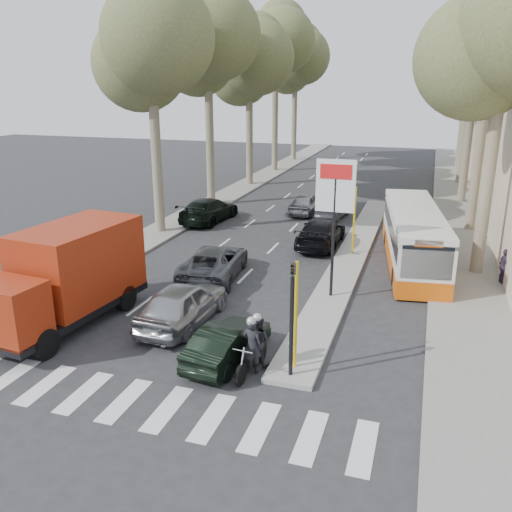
{
  "coord_description": "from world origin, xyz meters",
  "views": [
    {
      "loc": [
        6.61,
        -15.2,
        8.35
      ],
      "look_at": [
        0.18,
        4.72,
        1.6
      ],
      "focal_mm": 38.0,
      "sensor_mm": 36.0,
      "label": 1
    }
  ],
  "objects": [
    {
      "name": "red_truck",
      "position": [
        -5.28,
        -0.12,
        1.85
      ],
      "size": [
        3.09,
        6.75,
        3.49
      ],
      "rotation": [
        0.0,
        0.0,
        -0.1
      ],
      "color": "black",
      "rests_on": "ground"
    },
    {
      "name": "pedestrian_near",
      "position": [
        9.97,
        8.71,
        0.88
      ],
      "size": [
        0.65,
        0.97,
        1.52
      ],
      "primitive_type": "imported",
      "rotation": [
        0.0,
        0.0,
        1.83
      ],
      "color": "#3A2D44",
      "rests_on": "sidewalk_right"
    },
    {
      "name": "city_bus",
      "position": [
        6.12,
        10.65,
        1.41
      ],
      "size": [
        3.58,
        10.35,
        2.67
      ],
      "rotation": [
        0.0,
        0.0,
        0.14
      ],
      "color": "#D1540B",
      "rests_on": "ground"
    },
    {
      "name": "tree_l_a",
      "position": [
        -7.87,
        12.11,
        10.38
      ],
      "size": [
        7.4,
        7.2,
        14.1
      ],
      "color": "#6B604C",
      "rests_on": "ground"
    },
    {
      "name": "tree_r_c",
      "position": [
        9.03,
        26.11,
        9.69
      ],
      "size": [
        7.4,
        7.2,
        13.32
      ],
      "color": "#6B604C",
      "rests_on": "ground"
    },
    {
      "name": "silver_hatchback",
      "position": [
        -1.4,
        1.04,
        0.78
      ],
      "size": [
        2.05,
        4.68,
        1.57
      ],
      "primitive_type": "imported",
      "rotation": [
        0.0,
        0.0,
        3.1
      ],
      "color": "#A0A4A8",
      "rests_on": "ground"
    },
    {
      "name": "tree_l_d",
      "position": [
        -7.87,
        36.11,
        11.76
      ],
      "size": [
        7.4,
        7.2,
        15.66
      ],
      "color": "#6B604C",
      "rests_on": "ground"
    },
    {
      "name": "queue_car_e",
      "position": [
        -6.3,
        15.27,
        0.75
      ],
      "size": [
        2.55,
        5.32,
        1.5
      ],
      "primitive_type": "imported",
      "rotation": [
        0.0,
        0.0,
        3.05
      ],
      "color": "black",
      "rests_on": "ground"
    },
    {
      "name": "tree_r_e",
      "position": [
        9.23,
        42.11,
        10.38
      ],
      "size": [
        7.4,
        7.2,
        14.1
      ],
      "color": "#6B604C",
      "rests_on": "ground"
    },
    {
      "name": "pedestrian_far",
      "position": [
        7.2,
        7.32,
        1.0
      ],
      "size": [
        1.21,
        1.09,
        1.76
      ],
      "primitive_type": "imported",
      "rotation": [
        0.0,
        0.0,
        3.8
      ],
      "color": "brown",
      "rests_on": "sidewalk_right"
    },
    {
      "name": "queue_car_b",
      "position": [
        1.37,
        12.19,
        0.73
      ],
      "size": [
        2.07,
        5.03,
        1.46
      ],
      "primitive_type": "imported",
      "rotation": [
        0.0,
        0.0,
        3.15
      ],
      "color": "black",
      "rests_on": "ground"
    },
    {
      "name": "tree_l_e",
      "position": [
        -7.97,
        44.11,
        10.73
      ],
      "size": [
        7.4,
        7.2,
        14.49
      ],
      "color": "#6B604C",
      "rests_on": "ground"
    },
    {
      "name": "billboard",
      "position": [
        3.25,
        5.0,
        3.7
      ],
      "size": [
        1.5,
        12.1,
        5.6
      ],
      "color": "yellow",
      "rests_on": "ground"
    },
    {
      "name": "median_left",
      "position": [
        -8.0,
        28.0,
        0.06
      ],
      "size": [
        2.4,
        64.0,
        0.12
      ],
      "primitive_type": "cube",
      "color": "gray",
      "rests_on": "ground"
    },
    {
      "name": "traffic_light_island",
      "position": [
        3.25,
        -1.5,
        2.49
      ],
      "size": [
        0.16,
        0.41,
        3.6
      ],
      "color": "black",
      "rests_on": "ground"
    },
    {
      "name": "sidewalk_right",
      "position": [
        8.6,
        25.0,
        0.06
      ],
      "size": [
        3.2,
        70.0,
        0.12
      ],
      "primitive_type": "cube",
      "color": "gray",
      "rests_on": "ground"
    },
    {
      "name": "tree_r_b",
      "position": [
        9.23,
        18.11,
        11.42
      ],
      "size": [
        7.4,
        7.2,
        15.27
      ],
      "color": "#6B604C",
      "rests_on": "ground"
    },
    {
      "name": "queue_car_d",
      "position": [
        0.94,
        18.72,
        0.63
      ],
      "size": [
        1.8,
        3.96,
        1.26
      ],
      "primitive_type": "imported",
      "rotation": [
        0.0,
        0.0,
        3.02
      ],
      "color": "#47494F",
      "rests_on": "ground"
    },
    {
      "name": "queue_car_c",
      "position": [
        -1.1,
        19.22,
        0.69
      ],
      "size": [
        1.64,
        4.06,
        1.38
      ],
      "primitive_type": "imported",
      "rotation": [
        0.0,
        0.0,
        3.14
      ],
      "color": "#9E9FA5",
      "rests_on": "ground"
    },
    {
      "name": "tree_l_b",
      "position": [
        -7.97,
        20.11,
        11.07
      ],
      "size": [
        7.4,
        7.2,
        14.88
      ],
      "color": "#6B604C",
      "rests_on": "ground"
    },
    {
      "name": "dark_hatchback",
      "position": [
        1.1,
        -1.0,
        0.62
      ],
      "size": [
        1.79,
        3.91,
        1.24
      ],
      "primitive_type": "imported",
      "rotation": [
        0.0,
        0.0,
        3.01
      ],
      "color": "black",
      "rests_on": "ground"
    },
    {
      "name": "motorcycle",
      "position": [
        2.07,
        -1.27,
        0.83
      ],
      "size": [
        0.83,
        2.15,
        1.83
      ],
      "rotation": [
        0.0,
        0.0,
        -0.1
      ],
      "color": "black",
      "rests_on": "ground"
    },
    {
      "name": "tree_r_d",
      "position": [
        9.13,
        34.11,
        11.07
      ],
      "size": [
        7.4,
        7.2,
        14.88
      ],
      "color": "#6B604C",
      "rests_on": "ground"
    },
    {
      "name": "tree_r_a",
      "position": [
        9.13,
        10.11,
        10.38
      ],
      "size": [
        7.4,
        7.2,
        14.1
      ],
      "color": "#6B604C",
      "rests_on": "ground"
    },
    {
      "name": "ground",
      "position": [
        0.0,
        0.0,
        0.0
      ],
      "size": [
        120.0,
        120.0,
        0.0
      ],
      "primitive_type": "plane",
      "color": "#28282B",
      "rests_on": "ground"
    },
    {
      "name": "traffic_island",
      "position": [
        3.25,
        11.0,
        0.08
      ],
      "size": [
        1.5,
        26.0,
        0.16
      ],
      "primitive_type": "cube",
      "color": "gray",
      "rests_on": "ground"
    },
    {
      "name": "tree_l_c",
      "position": [
        -7.77,
        28.11,
        10.04
      ],
      "size": [
        7.4,
        7.2,
        13.71
      ],
      "color": "#6B604C",
      "rests_on": "ground"
    },
    {
      "name": "queue_car_a",
      "position": [
        -2.2,
        6.0,
        0.7
      ],
      "size": [
        2.92,
        5.28,
        1.4
      ],
      "primitive_type": "imported",
      "rotation": [
        0.0,
        0.0,
        3.26
      ],
      "color": "#51545A",
      "rests_on": "ground"
    }
  ]
}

